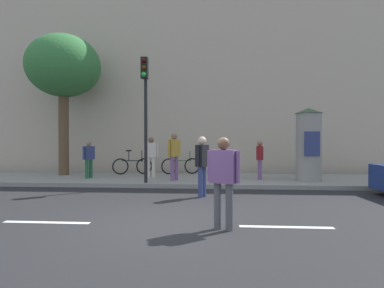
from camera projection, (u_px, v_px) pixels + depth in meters
The scene contains 15 objects.
ground_plane at pixel (163, 225), 6.69m from camera, with size 80.00×80.00×0.00m, color #232326.
sidewalk_curb at pixel (191, 180), 13.67m from camera, with size 36.00×4.00×0.15m, color gray.
lane_markings at pixel (163, 225), 6.69m from camera, with size 25.80×0.16×0.01m.
building_backdrop at pixel (198, 83), 18.60m from camera, with size 36.00×5.00×9.64m, color #B7A893.
traffic_light at pixel (145, 99), 12.00m from camera, with size 0.24×0.45×4.45m.
poster_column at pixel (309, 144), 12.69m from camera, with size 1.02×1.02×2.74m.
street_tree at pixel (63, 67), 14.79m from camera, with size 3.20×3.20×6.15m.
pedestrian_with_backpack at pixel (202, 161), 9.93m from camera, with size 0.40×0.54×1.79m.
pedestrian_with_bag at pixel (224, 174), 6.33m from camera, with size 0.61×0.50×1.74m.
pedestrian_in_light_jacket at pixel (151, 154), 13.91m from camera, with size 0.59×0.29×1.64m.
pedestrian_tallest at pixel (260, 157), 13.15m from camera, with size 0.26×0.60×1.51m.
pedestrian_in_red_top at pixel (174, 152), 12.80m from camera, with size 0.47×0.51×1.80m.
pedestrian_in_dark_shirt at pixel (89, 157), 13.54m from camera, with size 0.40×0.57×1.49m.
bicycle_leaning at pixel (132, 166), 15.10m from camera, with size 1.73×0.51×1.09m.
bicycle_upright at pixel (181, 165), 15.18m from camera, with size 1.72×0.55×1.09m.
Camera 1 is at (1.09, -6.61, 1.68)m, focal length 31.62 mm.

